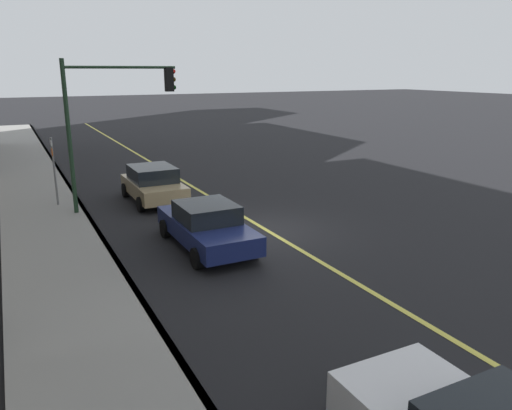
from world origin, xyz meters
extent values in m
plane|color=black|center=(0.00, 0.00, 0.00)|extent=(200.00, 200.00, 0.00)
cube|color=gray|center=(0.00, 6.67, 0.07)|extent=(80.00, 2.98, 0.15)
cube|color=slate|center=(0.00, 5.26, 0.07)|extent=(80.00, 0.16, 0.15)
cube|color=#D8CC4C|center=(0.00, 0.00, 0.01)|extent=(80.00, 0.16, 0.01)
cube|color=tan|center=(5.59, 2.36, 0.59)|extent=(4.02, 1.84, 0.59)
cube|color=black|center=(5.68, 2.36, 1.18)|extent=(2.13, 1.69, 0.59)
cylinder|color=black|center=(6.92, 3.26, 0.30)|extent=(0.60, 0.22, 0.60)
cylinder|color=black|center=(6.92, 1.46, 0.30)|extent=(0.60, 0.22, 0.60)
cylinder|color=black|center=(4.27, 3.26, 0.30)|extent=(0.60, 0.22, 0.60)
cylinder|color=black|center=(4.27, 1.46, 0.30)|extent=(0.60, 0.22, 0.60)
cylinder|color=black|center=(-9.76, 2.00, 0.30)|extent=(0.60, 0.22, 0.60)
cube|color=navy|center=(-0.61, 2.44, 0.59)|extent=(4.51, 1.79, 0.57)
cube|color=black|center=(-0.65, 2.44, 1.15)|extent=(1.84, 1.64, 0.54)
cylinder|color=black|center=(0.88, 3.32, 0.30)|extent=(0.60, 0.22, 0.60)
cylinder|color=black|center=(0.88, 1.57, 0.30)|extent=(0.60, 0.22, 0.60)
cylinder|color=black|center=(-2.09, 3.32, 0.30)|extent=(0.60, 0.22, 0.60)
cylinder|color=black|center=(-2.09, 1.57, 0.30)|extent=(0.60, 0.22, 0.60)
cylinder|color=#1E3823|center=(4.79, 5.58, 2.86)|extent=(0.16, 0.16, 5.73)
cylinder|color=#1E3823|center=(4.79, 3.54, 5.43)|extent=(0.10, 4.08, 0.10)
cube|color=black|center=(4.79, 1.75, 4.98)|extent=(0.28, 0.30, 0.90)
sphere|color=red|center=(4.79, 1.57, 5.28)|extent=(0.18, 0.18, 0.18)
sphere|color=#392905|center=(4.79, 1.57, 4.98)|extent=(0.18, 0.18, 0.18)
sphere|color=black|center=(4.79, 1.57, 4.68)|extent=(0.18, 0.18, 0.18)
cylinder|color=slate|center=(6.29, 6.08, 1.41)|extent=(0.08, 0.08, 2.82)
cube|color=white|center=(6.29, 6.10, 2.62)|extent=(0.60, 0.02, 0.20)
cube|color=#DB5919|center=(6.29, 6.10, 2.27)|extent=(0.44, 0.02, 0.28)
camera|label=1|loc=(-14.25, 7.66, 5.31)|focal=34.74mm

